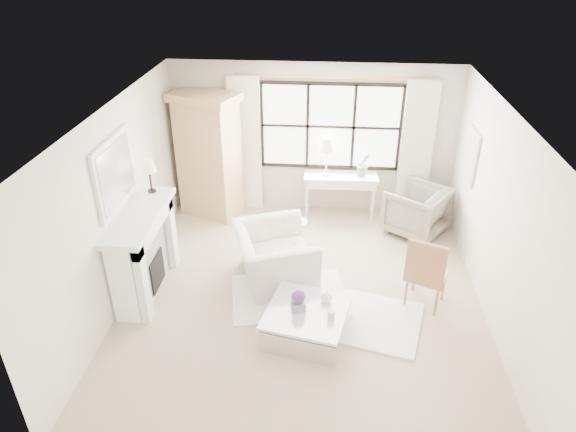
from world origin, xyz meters
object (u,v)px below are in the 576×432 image
console_table (340,195)px  armoire (209,155)px  club_armchair (275,256)px  coffee_table (306,322)px

console_table → armoire: bearing=-179.5°
club_armchair → console_table: bearing=-43.8°
armoire → club_armchair: (1.37, -1.99, -0.74)m
console_table → coffee_table: bearing=-99.3°
club_armchair → coffee_table: club_armchair is taller
armoire → console_table: bearing=24.2°
armoire → coffee_table: 3.79m
armoire → coffee_table: (1.90, -3.14, -0.96)m
console_table → coffee_table: 3.26m
armoire → console_table: size_ratio=1.71×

